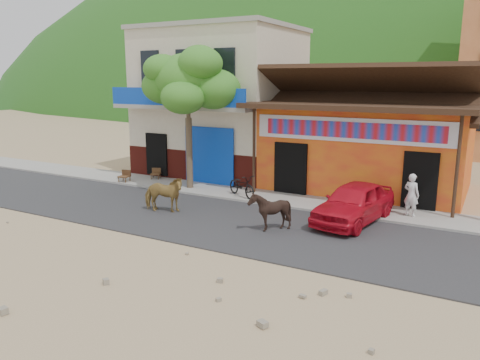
{
  "coord_description": "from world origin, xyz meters",
  "views": [
    {
      "loc": [
        6.84,
        -10.45,
        4.74
      ],
      "look_at": [
        -0.58,
        3.0,
        1.4
      ],
      "focal_mm": 35.0,
      "sensor_mm": 36.0,
      "label": 1
    }
  ],
  "objects_px": {
    "cafe_chair_right": "(124,171)",
    "cafe_chair_left": "(155,169)",
    "cow_tan": "(163,194)",
    "scooter": "(242,185)",
    "cow_dark": "(270,211)",
    "red_car": "(354,203)",
    "tree": "(188,118)",
    "pedestrian": "(411,195)"
  },
  "relations": [
    {
      "from": "cow_dark",
      "to": "pedestrian",
      "type": "bearing_deg",
      "value": 128.63
    },
    {
      "from": "red_car",
      "to": "pedestrian",
      "type": "relative_size",
      "value": 2.64
    },
    {
      "from": "cafe_chair_right",
      "to": "cafe_chair_left",
      "type": "bearing_deg",
      "value": 45.26
    },
    {
      "from": "cow_dark",
      "to": "cafe_chair_left",
      "type": "relative_size",
      "value": 1.39
    },
    {
      "from": "tree",
      "to": "red_car",
      "type": "distance_m",
      "value": 8.0
    },
    {
      "from": "scooter",
      "to": "pedestrian",
      "type": "xyz_separation_m",
      "value": [
        6.37,
        0.41,
        0.29
      ]
    },
    {
      "from": "red_car",
      "to": "cafe_chair_right",
      "type": "distance_m",
      "value": 10.85
    },
    {
      "from": "tree",
      "to": "cow_tan",
      "type": "relative_size",
      "value": 3.86
    },
    {
      "from": "cow_tan",
      "to": "red_car",
      "type": "distance_m",
      "value": 6.64
    },
    {
      "from": "cow_tan",
      "to": "cafe_chair_right",
      "type": "xyz_separation_m",
      "value": [
        -4.51,
        2.88,
        -0.09
      ]
    },
    {
      "from": "cow_tan",
      "to": "cafe_chair_right",
      "type": "height_order",
      "value": "cow_tan"
    },
    {
      "from": "pedestrian",
      "to": "cafe_chair_right",
      "type": "xyz_separation_m",
      "value": [
        -12.4,
        -0.61,
        -0.26
      ]
    },
    {
      "from": "pedestrian",
      "to": "cafe_chair_right",
      "type": "distance_m",
      "value": 12.42
    },
    {
      "from": "red_car",
      "to": "scooter",
      "type": "height_order",
      "value": "red_car"
    },
    {
      "from": "tree",
      "to": "pedestrian",
      "type": "relative_size",
      "value": 4.04
    },
    {
      "from": "tree",
      "to": "cafe_chair_right",
      "type": "xyz_separation_m",
      "value": [
        -3.3,
        -0.5,
        -2.51
      ]
    },
    {
      "from": "tree",
      "to": "cow_dark",
      "type": "xyz_separation_m",
      "value": [
        5.44,
        -3.44,
        -2.45
      ]
    },
    {
      "from": "tree",
      "to": "red_car",
      "type": "bearing_deg",
      "value": -9.68
    },
    {
      "from": "cow_dark",
      "to": "cafe_chair_right",
      "type": "xyz_separation_m",
      "value": [
        -8.74,
        2.94,
        -0.07
      ]
    },
    {
      "from": "cafe_chair_left",
      "to": "cafe_chair_right",
      "type": "xyz_separation_m",
      "value": [
        -0.85,
        -1.2,
        0.03
      ]
    },
    {
      "from": "tree",
      "to": "cow_dark",
      "type": "distance_m",
      "value": 6.88
    },
    {
      "from": "cafe_chair_right",
      "to": "cow_tan",
      "type": "bearing_deg",
      "value": -41.98
    },
    {
      "from": "cow_tan",
      "to": "pedestrian",
      "type": "distance_m",
      "value": 8.63
    },
    {
      "from": "scooter",
      "to": "cafe_chair_right",
      "type": "distance_m",
      "value": 6.03
    },
    {
      "from": "scooter",
      "to": "cow_tan",
      "type": "bearing_deg",
      "value": -178.59
    },
    {
      "from": "cow_dark",
      "to": "pedestrian",
      "type": "height_order",
      "value": "pedestrian"
    },
    {
      "from": "cow_dark",
      "to": "tree",
      "type": "bearing_deg",
      "value": -127.77
    },
    {
      "from": "cow_tan",
      "to": "cafe_chair_right",
      "type": "distance_m",
      "value": 5.35
    },
    {
      "from": "tree",
      "to": "pedestrian",
      "type": "distance_m",
      "value": 9.38
    },
    {
      "from": "scooter",
      "to": "cow_dark",
      "type": "bearing_deg",
      "value": -111.55
    },
    {
      "from": "red_car",
      "to": "cow_dark",
      "type": "bearing_deg",
      "value": -124.39
    },
    {
      "from": "cow_tan",
      "to": "cow_dark",
      "type": "relative_size",
      "value": 1.23
    },
    {
      "from": "tree",
      "to": "scooter",
      "type": "distance_m",
      "value": 3.75
    },
    {
      "from": "cow_tan",
      "to": "scooter",
      "type": "xyz_separation_m",
      "value": [
        1.52,
        3.08,
        -0.13
      ]
    },
    {
      "from": "scooter",
      "to": "cafe_chair_right",
      "type": "height_order",
      "value": "cafe_chair_right"
    },
    {
      "from": "cafe_chair_right",
      "to": "pedestrian",
      "type": "bearing_deg",
      "value": -6.65
    },
    {
      "from": "cow_tan",
      "to": "red_car",
      "type": "xyz_separation_m",
      "value": [
        6.3,
        2.1,
        0.01
      ]
    },
    {
      "from": "scooter",
      "to": "cafe_chair_right",
      "type": "xyz_separation_m",
      "value": [
        -6.03,
        -0.2,
        0.04
      ]
    },
    {
      "from": "tree",
      "to": "cow_tan",
      "type": "distance_m",
      "value": 4.33
    },
    {
      "from": "pedestrian",
      "to": "cow_tan",
      "type": "bearing_deg",
      "value": 43.05
    },
    {
      "from": "tree",
      "to": "cafe_chair_right",
      "type": "distance_m",
      "value": 4.18
    },
    {
      "from": "cafe_chair_left",
      "to": "pedestrian",
      "type": "bearing_deg",
      "value": -26.97
    }
  ]
}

